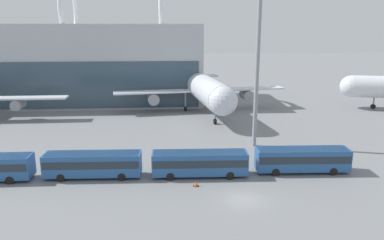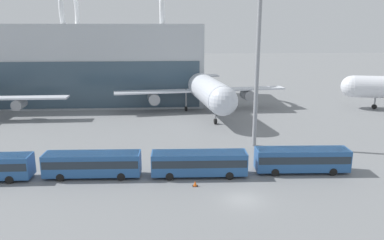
% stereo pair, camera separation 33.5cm
% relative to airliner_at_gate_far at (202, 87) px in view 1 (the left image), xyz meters
% --- Properties ---
extents(ground_plane, '(440.00, 440.00, 0.00)m').
position_rel_airliner_at_gate_far_xyz_m(ground_plane, '(0.62, -43.51, -5.51)').
color(ground_plane, slate).
extents(airliner_at_gate_far, '(38.51, 36.97, 13.83)m').
position_rel_airliner_at_gate_far_xyz_m(airliner_at_gate_far, '(0.00, 0.00, 0.00)').
color(airliner_at_gate_far, silver).
rests_on(airliner_at_gate_far, ground_plane).
extents(shuttle_bus_1, '(12.08, 3.12, 3.17)m').
position_rel_airliner_at_gate_far_xyz_m(shuttle_bus_1, '(-17.07, -36.06, -3.64)').
color(shuttle_bus_1, '#285693').
rests_on(shuttle_bus_1, ground_plane).
extents(shuttle_bus_2, '(12.07, 3.10, 3.17)m').
position_rel_airliner_at_gate_far_xyz_m(shuttle_bus_2, '(-3.64, -36.52, -3.64)').
color(shuttle_bus_2, '#285693').
rests_on(shuttle_bus_2, ground_plane).
extents(shuttle_bus_3, '(12.10, 3.24, 3.17)m').
position_rel_airliner_at_gate_far_xyz_m(shuttle_bus_3, '(9.79, -36.01, -3.64)').
color(shuttle_bus_3, '#285693').
rests_on(shuttle_bus_3, ground_plane).
extents(floodlight_mast, '(2.96, 2.96, 31.81)m').
position_rel_airliner_at_gate_far_xyz_m(floodlight_mast, '(6.05, -24.76, 15.24)').
color(floodlight_mast, gray).
rests_on(floodlight_mast, ground_plane).
extents(traffic_cone_0, '(0.62, 0.62, 0.65)m').
position_rel_airliner_at_gate_far_xyz_m(traffic_cone_0, '(-4.36, -39.64, -5.20)').
color(traffic_cone_0, black).
rests_on(traffic_cone_0, ground_plane).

